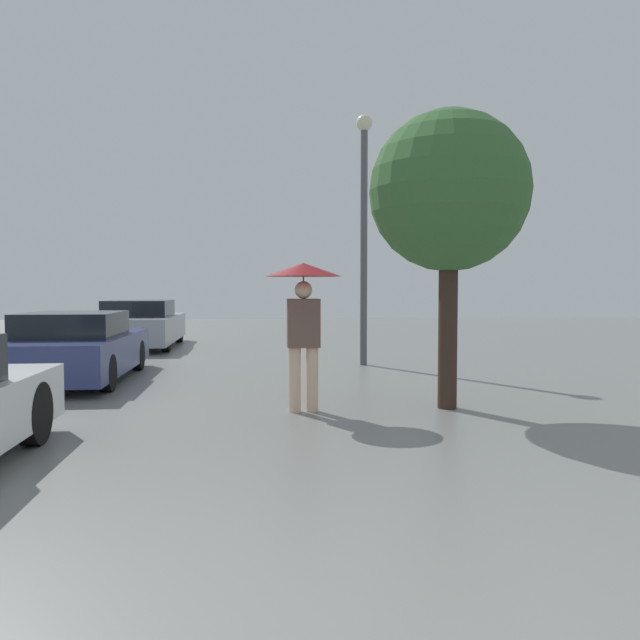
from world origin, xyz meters
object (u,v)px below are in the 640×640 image
object	(u,v)px
tree	(449,193)
parked_car_middle	(76,348)
street_lamp	(364,213)
pedestrian	(303,299)
parked_car_farthest	(141,325)

from	to	relation	value
tree	parked_car_middle	bearing A→B (deg)	150.79
parked_car_middle	tree	size ratio (longest dim) A/B	1.07
tree	street_lamp	world-z (taller)	street_lamp
pedestrian	parked_car_farthest	xyz separation A→B (m)	(-3.56, 9.14, -0.82)
parked_car_farthest	street_lamp	xyz separation A→B (m)	(5.17, -4.44, 2.47)
pedestrian	tree	size ratio (longest dim) A/B	0.49
tree	pedestrian	bearing A→B (deg)	-179.14
pedestrian	parked_car_farthest	bearing A→B (deg)	111.26
pedestrian	parked_car_middle	size ratio (longest dim) A/B	0.46
parked_car_middle	parked_car_farthest	size ratio (longest dim) A/B	0.91
parked_car_middle	tree	xyz separation A→B (m)	(5.44, -3.04, 2.21)
parked_car_middle	street_lamp	bearing A→B (deg)	17.41
parked_car_middle	parked_car_farthest	world-z (taller)	parked_car_farthest
pedestrian	street_lamp	world-z (taller)	street_lamp
pedestrian	parked_car_middle	bearing A→B (deg)	139.34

